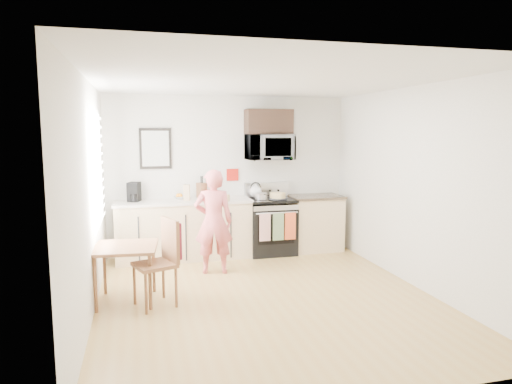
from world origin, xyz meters
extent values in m
plane|color=#A67E40|center=(0.00, 0.00, 0.00)|extent=(4.60, 4.60, 0.00)
cube|color=beige|center=(0.00, 2.30, 1.30)|extent=(4.00, 0.04, 2.60)
cube|color=beige|center=(0.00, -2.30, 1.30)|extent=(4.00, 0.04, 2.60)
cube|color=beige|center=(-2.00, 0.00, 1.30)|extent=(0.04, 4.60, 2.60)
cube|color=beige|center=(2.00, 0.00, 1.30)|extent=(0.04, 4.60, 2.60)
cube|color=silver|center=(0.00, 0.00, 2.60)|extent=(4.00, 4.60, 0.04)
cube|color=silver|center=(-1.98, 0.80, 1.55)|extent=(0.02, 1.40, 1.50)
cube|color=white|center=(-1.97, 0.80, 1.55)|extent=(0.01, 1.30, 1.40)
cube|color=#CDB983|center=(-0.80, 2.00, 0.45)|extent=(2.10, 0.60, 0.90)
cube|color=beige|center=(-0.80, 2.00, 0.92)|extent=(2.14, 0.64, 0.04)
cube|color=#CDB983|center=(1.43, 2.00, 0.45)|extent=(0.84, 0.60, 0.90)
cube|color=black|center=(1.43, 2.00, 0.92)|extent=(0.88, 0.64, 0.04)
cube|color=black|center=(0.63, 1.97, 0.39)|extent=(0.76, 0.65, 0.77)
cube|color=black|center=(0.63, 1.66, 0.45)|extent=(0.61, 0.02, 0.45)
cube|color=silver|center=(0.63, 1.66, 0.78)|extent=(0.74, 0.02, 0.14)
cylinder|color=silver|center=(0.63, 1.61, 0.74)|extent=(0.68, 0.02, 0.02)
cube|color=black|center=(0.63, 1.97, 0.90)|extent=(0.76, 0.65, 0.04)
cube|color=silver|center=(0.63, 2.25, 1.04)|extent=(0.76, 0.08, 0.24)
cube|color=silver|center=(0.43, 1.61, 0.52)|extent=(0.18, 0.02, 0.44)
cube|color=#5C7950|center=(0.65, 1.61, 0.52)|extent=(0.18, 0.02, 0.44)
cube|color=#D1511F|center=(0.85, 1.61, 0.52)|extent=(0.18, 0.02, 0.44)
imported|color=silver|center=(0.63, 2.08, 1.76)|extent=(0.76, 0.51, 0.42)
cube|color=black|center=(0.63, 2.12, 2.18)|extent=(0.76, 0.35, 0.40)
cube|color=black|center=(-1.20, 2.28, 1.75)|extent=(0.50, 0.03, 0.65)
cube|color=silver|center=(-1.20, 2.26, 1.75)|extent=(0.42, 0.01, 0.56)
cube|color=#AD170E|center=(0.05, 2.28, 1.30)|extent=(0.20, 0.02, 0.20)
imported|color=#C13A35|center=(-0.46, 1.14, 0.75)|extent=(0.60, 0.45, 1.50)
cube|color=brown|center=(-1.65, 0.28, 0.66)|extent=(0.72, 0.72, 0.04)
cylinder|color=brown|center=(-1.98, 0.01, 0.32)|extent=(0.04, 0.04, 0.64)
cylinder|color=brown|center=(-1.38, -0.05, 0.32)|extent=(0.04, 0.04, 0.64)
cylinder|color=brown|center=(-1.92, 0.61, 0.32)|extent=(0.04, 0.04, 0.64)
cylinder|color=brown|center=(-1.32, 0.55, 0.32)|extent=(0.04, 0.04, 0.64)
cube|color=brown|center=(-1.33, 0.05, 0.49)|extent=(0.55, 0.55, 0.04)
cube|color=brown|center=(-1.14, 0.12, 0.76)|extent=(0.19, 0.41, 0.51)
cube|color=maroon|center=(-1.11, 0.13, 0.77)|extent=(0.19, 0.38, 0.43)
cylinder|color=brown|center=(-1.43, -0.18, 0.23)|extent=(0.03, 0.03, 0.47)
cylinder|color=brown|center=(-1.09, -0.05, 0.23)|extent=(0.03, 0.03, 0.47)
cylinder|color=brown|center=(-1.56, 0.16, 0.23)|extent=(0.03, 0.03, 0.47)
cylinder|color=brown|center=(-1.22, 0.29, 0.23)|extent=(0.03, 0.03, 0.47)
cube|color=brown|center=(-0.48, 2.21, 1.06)|extent=(0.17, 0.19, 0.25)
cylinder|color=#AD170E|center=(-0.38, 2.10, 1.01)|extent=(0.11, 0.11, 0.14)
imported|color=silver|center=(-0.84, 2.16, 0.96)|extent=(0.21, 0.21, 0.05)
cube|color=tan|center=(-0.75, 1.97, 1.06)|extent=(0.11, 0.11, 0.25)
cube|color=black|center=(-1.55, 2.09, 1.09)|extent=(0.22, 0.25, 0.30)
cylinder|color=black|center=(-1.55, 2.00, 1.01)|extent=(0.11, 0.11, 0.11)
cube|color=tan|center=(-0.25, 1.78, 0.99)|extent=(0.30, 0.24, 0.10)
cylinder|color=black|center=(0.71, 1.86, 0.93)|extent=(0.31, 0.31, 0.02)
cylinder|color=#D6B56D|center=(0.71, 1.86, 0.99)|extent=(0.26, 0.26, 0.08)
sphere|color=silver|center=(0.41, 2.11, 1.03)|extent=(0.21, 0.21, 0.21)
cone|color=silver|center=(0.41, 2.11, 1.14)|extent=(0.07, 0.07, 0.07)
torus|color=black|center=(0.41, 2.11, 1.09)|extent=(0.19, 0.02, 0.19)
cylinder|color=silver|center=(0.45, 1.91, 0.97)|extent=(0.20, 0.20, 0.10)
cylinder|color=black|center=(0.49, 1.77, 1.01)|extent=(0.06, 0.18, 0.02)
camera|label=1|loc=(-1.46, -5.18, 2.01)|focal=32.00mm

